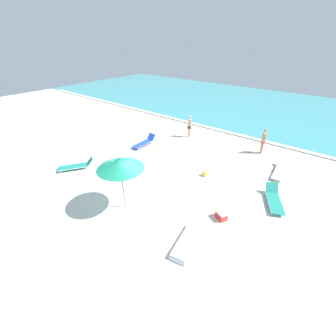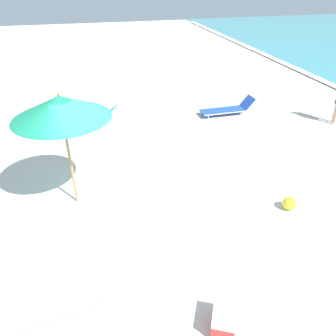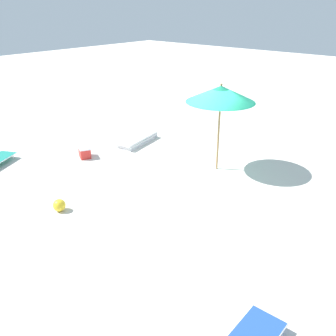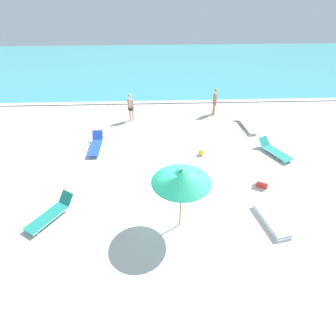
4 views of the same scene
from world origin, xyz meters
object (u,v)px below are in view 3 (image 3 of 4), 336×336
at_px(beach_umbrella, 221,94).
at_px(lounger_stack, 138,140).
at_px(cooler_box, 85,152).
at_px(beach_ball, 59,205).

distance_m(beach_umbrella, lounger_stack, 4.18).
bearing_deg(cooler_box, beach_ball, -20.96).
relative_size(beach_ball, cooler_box, 0.52).
xyz_separation_m(beach_umbrella, lounger_stack, (3.53, -0.02, -2.24)).
xyz_separation_m(lounger_stack, beach_ball, (-2.01, 4.75, 0.04)).
height_order(beach_umbrella, cooler_box, beach_umbrella).
relative_size(lounger_stack, cooler_box, 3.25).
height_order(beach_umbrella, beach_ball, beach_umbrella).
height_order(lounger_stack, beach_ball, beach_ball).
distance_m(lounger_stack, beach_ball, 5.16).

